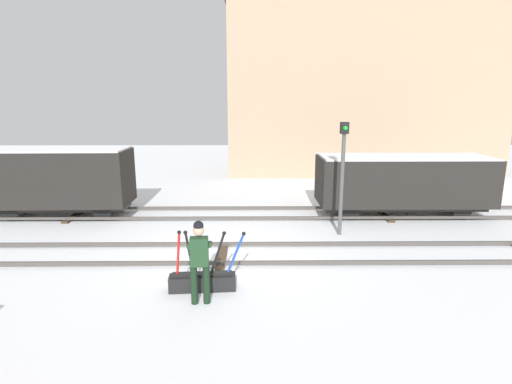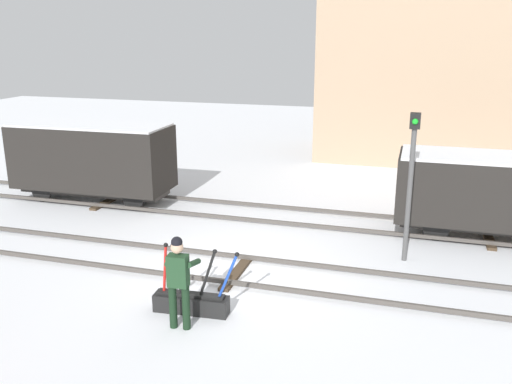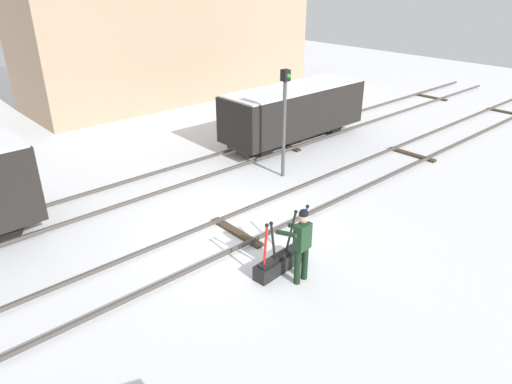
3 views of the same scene
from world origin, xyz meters
The scene contains 11 objects.
ground_plane centered at (0.00, 0.00, 0.00)m, with size 60.00×60.00×0.00m, color white.
track_main_line centered at (0.00, 0.00, 0.11)m, with size 44.00×1.94×0.18m.
track_siding_near centered at (0.00, 4.16, 0.11)m, with size 44.00×1.94×0.18m.
switch_lever_frame centered at (-0.30, -1.98, 0.25)m, with size 1.77×0.47×1.45m.
rail_worker centered at (-0.27, -2.58, 1.05)m, with size 0.57×0.73×1.85m.
signal_post centered at (3.71, 1.94, 2.25)m, with size 0.24×0.32×3.64m.
apartment_building centered at (7.44, 14.35, 5.00)m, with size 16.18×5.26×10.00m.
freight_car_near_switch centered at (-6.35, 4.16, 1.47)m, with size 5.19×2.02×2.58m.
freight_car_far_end centered at (6.53, 4.16, 1.33)m, with size 6.35×2.07×2.29m.
perched_bird_roof_left centered at (1.07, 14.72, 10.06)m, with size 0.19×0.28×0.13m.
perched_bird_roof_right centered at (11.50, 16.46, 10.06)m, with size 0.28×0.18×0.13m.
Camera 1 is at (0.84, -10.50, 4.23)m, focal length 27.98 mm.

